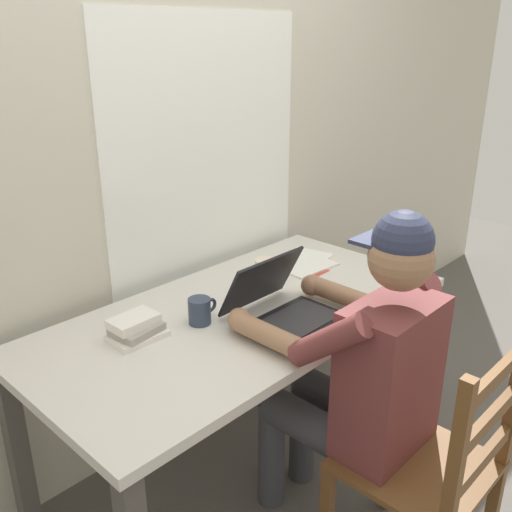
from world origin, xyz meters
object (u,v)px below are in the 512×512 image
(wooden_chair, at_px, (433,469))
(coffee_mug_white, at_px, (266,270))
(coffee_mug_dark, at_px, (200,311))
(landscape_photo_print, at_px, (312,272))
(computer_mouse, at_px, (354,297))
(desk, at_px, (242,333))
(book_stack_main, at_px, (136,328))
(laptop, at_px, (283,306))
(seated_person, at_px, (360,370))

(wooden_chair, distance_m, coffee_mug_white, 0.94)
(coffee_mug_dark, relative_size, landscape_photo_print, 0.89)
(wooden_chair, relative_size, computer_mouse, 9.22)
(desk, xyz_separation_m, coffee_mug_dark, (-0.16, 0.04, 0.14))
(desk, relative_size, computer_mouse, 15.57)
(desk, relative_size, coffee_mug_white, 12.69)
(desk, height_order, wooden_chair, wooden_chair)
(computer_mouse, height_order, book_stack_main, book_stack_main)
(laptop, bearing_deg, wooden_chair, -88.64)
(seated_person, height_order, book_stack_main, seated_person)
(desk, relative_size, wooden_chair, 1.69)
(computer_mouse, distance_m, coffee_mug_dark, 0.58)
(coffee_mug_dark, distance_m, landscape_photo_print, 0.61)
(computer_mouse, relative_size, landscape_photo_print, 0.77)
(book_stack_main, bearing_deg, seated_person, -52.39)
(coffee_mug_dark, relative_size, book_stack_main, 0.64)
(desk, xyz_separation_m, coffee_mug_white, (0.25, 0.12, 0.14))
(wooden_chair, xyz_separation_m, landscape_photo_print, (0.38, 0.78, 0.30))
(desk, distance_m, book_stack_main, 0.41)
(computer_mouse, bearing_deg, desk, 144.50)
(seated_person, relative_size, computer_mouse, 12.26)
(coffee_mug_white, distance_m, coffee_mug_dark, 0.42)
(seated_person, xyz_separation_m, coffee_mug_dark, (-0.23, 0.51, 0.12))
(wooden_chair, xyz_separation_m, coffee_mug_white, (0.18, 0.86, 0.35))
(seated_person, relative_size, laptop, 3.66)
(laptop, bearing_deg, coffee_mug_white, 53.07)
(wooden_chair, height_order, coffee_mug_dark, wooden_chair)
(desk, height_order, landscape_photo_print, landscape_photo_print)
(wooden_chair, bearing_deg, computer_mouse, 61.40)
(laptop, xyz_separation_m, coffee_mug_white, (0.20, 0.26, -0.00))
(coffee_mug_white, bearing_deg, computer_mouse, -75.73)
(wooden_chair, bearing_deg, laptop, 91.36)
(desk, bearing_deg, book_stack_main, 163.21)
(seated_person, height_order, landscape_photo_print, seated_person)
(wooden_chair, distance_m, book_stack_main, 1.02)
(desk, height_order, seated_person, seated_person)
(seated_person, xyz_separation_m, book_stack_main, (-0.45, 0.58, 0.11))
(seated_person, height_order, coffee_mug_white, seated_person)
(coffee_mug_white, relative_size, coffee_mug_dark, 1.06)
(seated_person, distance_m, book_stack_main, 0.74)
(coffee_mug_white, bearing_deg, desk, -155.29)
(wooden_chair, distance_m, landscape_photo_print, 0.92)
(coffee_mug_dark, height_order, landscape_photo_print, coffee_mug_dark)
(wooden_chair, bearing_deg, coffee_mug_dark, 106.46)
(computer_mouse, distance_m, coffee_mug_white, 0.37)
(book_stack_main, xyz_separation_m, landscape_photo_print, (0.83, -0.07, -0.03))
(laptop, height_order, coffee_mug_dark, laptop)
(desk, xyz_separation_m, seated_person, (0.07, -0.46, 0.02))
(computer_mouse, bearing_deg, landscape_photo_print, 69.02)
(wooden_chair, relative_size, coffee_mug_white, 7.51)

